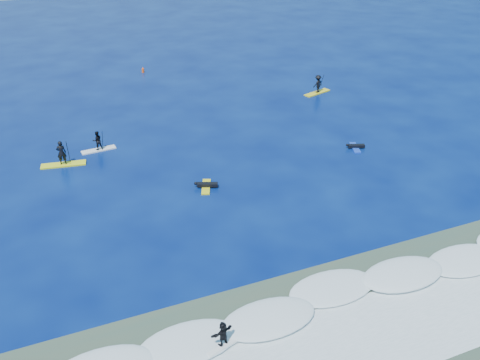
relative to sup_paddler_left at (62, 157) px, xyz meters
name	(u,v)px	position (x,y,z in m)	size (l,w,h in m)	color
ground	(242,204)	(10.09, -10.28, -0.71)	(160.00, 160.00, 0.00)	#04114F
shallow_water	(365,357)	(10.09, -24.28, -0.71)	(90.00, 13.00, 0.01)	#3D5343
breaking_wave	(319,301)	(10.09, -20.28, -0.71)	(40.00, 6.00, 0.30)	white
whitewater	(352,342)	(10.09, -23.28, -0.71)	(34.00, 5.00, 0.02)	silver
sup_paddler_left	(62,157)	(0.00, 0.00, 0.00)	(3.34, 1.33, 2.28)	yellow
sup_paddler_center	(98,142)	(2.85, 1.51, -0.02)	(2.70, 0.88, 1.87)	white
sup_paddler_right	(318,85)	(25.29, 6.25, 0.13)	(3.15, 1.65, 2.15)	yellow
prone_paddler_near	(206,186)	(8.69, -7.28, -0.57)	(1.60, 2.12, 0.43)	yellow
prone_paddler_far	(355,147)	(21.67, -5.99, -0.58)	(1.48, 1.95, 0.40)	blue
wave_surfer	(223,335)	(4.50, -21.30, 0.06)	(1.93, 1.02, 1.35)	white
marker_buoy	(143,70)	(10.84, 19.52, -0.42)	(0.28, 0.28, 0.67)	#FF5116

